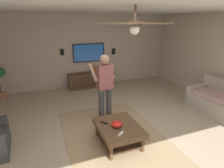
{
  "coord_description": "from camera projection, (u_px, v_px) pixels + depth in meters",
  "views": [
    {
      "loc": [
        -3.27,
        1.63,
        2.36
      ],
      "look_at": [
        0.63,
        0.08,
        0.96
      ],
      "focal_mm": 30.26,
      "sensor_mm": 36.0,
      "label": 1
    }
  ],
  "objects": [
    {
      "name": "ground_plane",
      "position": [
        126.0,
        133.0,
        4.2
      ],
      "size": [
        8.55,
        8.55,
        0.0
      ],
      "primitive_type": "plane",
      "color": "tan"
    },
    {
      "name": "wall_back_tv",
      "position": [
        84.0,
        51.0,
        6.96
      ],
      "size": [
        0.1,
        6.74,
        2.63
      ],
      "primitive_type": "cube",
      "color": "#BCA893",
      "rests_on": "ground"
    },
    {
      "name": "ceiling_slab",
      "position": [
        129.0,
        2.0,
        3.35
      ],
      "size": [
        7.32,
        6.74,
        0.1
      ],
      "primitive_type": "cube",
      "color": "white"
    },
    {
      "name": "area_rug",
      "position": [
        115.0,
        137.0,
        4.03
      ],
      "size": [
        3.05,
        2.01,
        0.01
      ],
      "primitive_type": "cube",
      "color": "#9E8460",
      "rests_on": "ground"
    },
    {
      "name": "coffee_table",
      "position": [
        119.0,
        130.0,
        3.76
      ],
      "size": [
        1.0,
        0.8,
        0.4
      ],
      "color": "#513823",
      "rests_on": "ground"
    },
    {
      "name": "media_console",
      "position": [
        92.0,
        80.0,
        7.05
      ],
      "size": [
        0.45,
        1.7,
        0.55
      ],
      "rotation": [
        0.0,
        0.0,
        3.14
      ],
      "color": "#513823",
      "rests_on": "ground"
    },
    {
      "name": "tv",
      "position": [
        89.0,
        53.0,
        6.95
      ],
      "size": [
        0.05,
        1.18,
        0.66
      ],
      "rotation": [
        0.0,
        0.0,
        3.14
      ],
      "color": "black"
    },
    {
      "name": "person_standing",
      "position": [
        105.0,
        84.0,
        4.51
      ],
      "size": [
        0.57,
        0.57,
        1.64
      ],
      "rotation": [
        0.0,
        0.0,
        0.09
      ],
      "color": "#3F3F3F",
      "rests_on": "ground"
    },
    {
      "name": "bowl",
      "position": [
        117.0,
        124.0,
        3.69
      ],
      "size": [
        0.22,
        0.22,
        0.1
      ],
      "primitive_type": "ellipsoid",
      "color": "red",
      "rests_on": "coffee_table"
    },
    {
      "name": "remote_white",
      "position": [
        121.0,
        134.0,
        3.44
      ],
      "size": [
        0.13,
        0.15,
        0.02
      ],
      "primitive_type": "cube",
      "rotation": [
        0.0,
        0.0,
        5.36
      ],
      "color": "white",
      "rests_on": "coffee_table"
    },
    {
      "name": "remote_black",
      "position": [
        104.0,
        123.0,
        3.81
      ],
      "size": [
        0.15,
        0.12,
        0.02
      ],
      "primitive_type": "cube",
      "rotation": [
        0.0,
        0.0,
        3.75
      ],
      "color": "black",
      "rests_on": "coffee_table"
    },
    {
      "name": "vase_round",
      "position": [
        97.0,
        69.0,
        7.05
      ],
      "size": [
        0.22,
        0.22,
        0.22
      ],
      "primitive_type": "sphere",
      "color": "orange",
      "rests_on": "media_console"
    },
    {
      "name": "wall_speaker_left",
      "position": [
        113.0,
        51.0,
        7.31
      ],
      "size": [
        0.06,
        0.12,
        0.22
      ],
      "primitive_type": "cube",
      "color": "black"
    },
    {
      "name": "wall_speaker_right",
      "position": [
        62.0,
        52.0,
        6.6
      ],
      "size": [
        0.06,
        0.12,
        0.22
      ],
      "primitive_type": "cube",
      "color": "black"
    },
    {
      "name": "ceiling_fan",
      "position": [
        134.0,
        25.0,
        3.07
      ],
      "size": [
        1.13,
        1.11,
        0.46
      ],
      "color": "#4C3828"
    }
  ]
}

